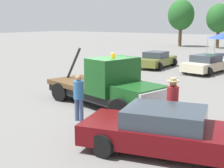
# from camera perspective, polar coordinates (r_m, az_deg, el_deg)

# --- Properties ---
(ground_plane) EXTENTS (160.00, 160.00, 0.00)m
(ground_plane) POSITION_cam_1_polar(r_m,az_deg,el_deg) (14.18, -1.67, -3.94)
(ground_plane) COLOR slate
(tow_truck) EXTENTS (6.51, 3.35, 2.51)m
(tow_truck) POSITION_cam_1_polar(r_m,az_deg,el_deg) (13.67, -0.64, -0.42)
(tow_truck) COLOR black
(tow_truck) RESTS_ON ground
(foreground_car) EXTENTS (5.62, 3.17, 1.34)m
(foreground_car) POSITION_cam_1_polar(r_m,az_deg,el_deg) (9.15, 10.86, -8.61)
(foreground_car) COLOR #5B0A0F
(foreground_car) RESTS_ON ground
(person_near_truck) EXTENTS (0.42, 0.42, 1.88)m
(person_near_truck) POSITION_cam_1_polar(r_m,az_deg,el_deg) (10.85, 11.00, -2.91)
(person_near_truck) COLOR #38383D
(person_near_truck) RESTS_ON ground
(person_at_hood) EXTENTS (0.40, 0.40, 1.79)m
(person_at_hood) POSITION_cam_1_polar(r_m,az_deg,el_deg) (11.83, -6.11, -1.94)
(person_at_hood) COLOR #475B84
(person_at_hood) RESTS_ON ground
(parked_car_olive) EXTENTS (2.43, 4.47, 1.34)m
(parked_car_olive) POSITION_cam_1_polar(r_m,az_deg,el_deg) (25.90, 8.17, 4.41)
(parked_car_olive) COLOR olive
(parked_car_olive) RESTS_ON ground
(parked_car_cream) EXTENTS (2.97, 4.95, 1.34)m
(parked_car_cream) POSITION_cam_1_polar(r_m,az_deg,el_deg) (24.13, 16.98, 3.52)
(parked_car_cream) COLOR beige
(parked_car_cream) RESTS_ON ground
(canopy_tent_blue) EXTENTS (2.96, 2.96, 2.52)m
(canopy_tent_blue) POSITION_cam_1_polar(r_m,az_deg,el_deg) (37.89, 19.85, 8.33)
(canopy_tent_blue) COLOR #9E9EA3
(canopy_tent_blue) RESTS_ON ground
(tree_center) EXTENTS (3.46, 3.46, 6.18)m
(tree_center) POSITION_cam_1_polar(r_m,az_deg,el_deg) (46.81, 18.98, 11.29)
(tree_center) COLOR brown
(tree_center) RESTS_ON ground
(tree_right) EXTENTS (3.89, 3.89, 6.95)m
(tree_right) POSITION_cam_1_polar(r_m,az_deg,el_deg) (48.76, 12.51, 12.21)
(tree_right) COLOR brown
(tree_right) RESTS_ON ground
(traffic_cone) EXTENTS (0.40, 0.40, 0.55)m
(traffic_cone) POSITION_cam_1_polar(r_m,az_deg,el_deg) (18.12, 11.40, 0.05)
(traffic_cone) COLOR black
(traffic_cone) RESTS_ON ground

